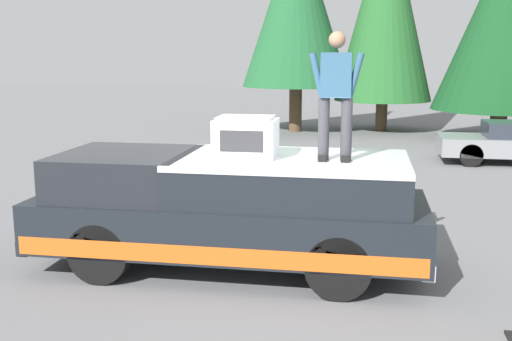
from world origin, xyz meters
name	(u,v)px	position (x,y,z in m)	size (l,w,h in m)	color
ground_plane	(281,274)	(0.00, 0.00, 0.00)	(90.00, 90.00, 0.00)	slate
pickup_truck	(230,209)	(0.15, 0.77, 0.87)	(2.01, 5.54, 1.65)	black
compressor_unit	(246,137)	(0.10, 0.52, 1.93)	(0.65, 0.84, 0.56)	silver
person_on_truck_bed	(336,93)	(0.01, -0.70, 2.55)	(0.29, 0.72, 1.69)	#333338
conifer_left	(506,22)	(14.64, -5.73, 4.07)	(4.73, 4.73, 7.10)	#4C3826
conifer_center_left	(386,4)	(16.47, -1.73, 4.84)	(3.72, 3.72, 8.50)	#4C3826
conifer_center_right	(297,4)	(15.72, 1.58, 4.82)	(4.10, 4.10, 7.93)	#4C3826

